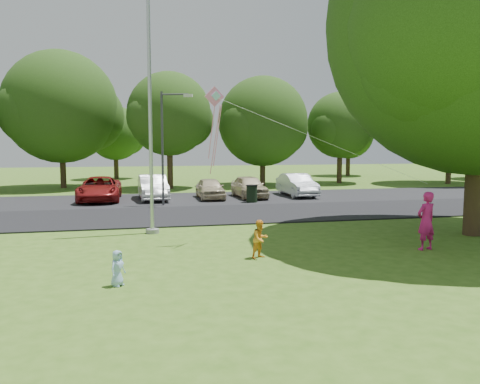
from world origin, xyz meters
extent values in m
plane|color=#3A631A|center=(0.00, 0.00, 0.00)|extent=(120.00, 120.00, 0.00)
cube|color=black|center=(0.00, 9.00, 0.03)|extent=(60.00, 6.00, 0.06)
cube|color=black|center=(0.00, 15.50, 0.03)|extent=(42.00, 7.00, 0.06)
cylinder|color=#B7BABF|center=(-3.50, 5.00, 5.00)|extent=(0.14, 0.14, 10.00)
cylinder|color=gray|center=(-3.50, 5.00, 0.08)|extent=(0.50, 0.50, 0.16)
cylinder|color=#3F3F44|center=(-2.67, 12.74, 3.07)|extent=(0.12, 0.12, 6.15)
cylinder|color=#3F3F44|center=(-1.98, 12.52, 5.99)|extent=(1.40, 0.51, 0.09)
cube|color=silver|center=(-1.30, 12.31, 5.92)|extent=(0.51, 0.35, 0.14)
cylinder|color=black|center=(2.36, 12.97, 0.50)|extent=(0.62, 0.62, 0.99)
cylinder|color=black|center=(2.36, 12.97, 1.02)|extent=(0.66, 0.66, 0.06)
cylinder|color=#332316|center=(8.07, 2.07, 1.93)|extent=(0.62, 0.62, 3.87)
sphere|color=#1C380F|center=(5.87, 0.70, 7.17)|extent=(6.61, 6.61, 6.61)
sphere|color=#1C380F|center=(5.77, 1.07, 6.47)|extent=(5.73, 5.73, 5.73)
cylinder|color=#332316|center=(-9.60, 25.24, 1.60)|extent=(0.44, 0.44, 3.19)
sphere|color=#1C380F|center=(-9.60, 25.24, 6.17)|extent=(8.50, 8.50, 8.50)
sphere|color=#1C380F|center=(-7.68, 26.09, 5.53)|extent=(5.53, 5.53, 5.53)
sphere|color=#1C380F|center=(-11.30, 24.17, 5.74)|extent=(5.10, 5.10, 5.10)
cylinder|color=#332316|center=(-1.58, 22.90, 1.71)|extent=(0.44, 0.44, 3.43)
sphere|color=#1C380F|center=(-1.58, 22.90, 5.62)|extent=(6.27, 6.27, 6.27)
sphere|color=#1C380F|center=(-0.17, 23.53, 5.15)|extent=(4.07, 4.07, 4.07)
sphere|color=#1C380F|center=(-2.84, 22.12, 5.31)|extent=(3.76, 3.76, 3.76)
cylinder|color=#332316|center=(6.03, 24.17, 1.33)|extent=(0.44, 0.44, 2.66)
sphere|color=#1C380F|center=(6.03, 24.17, 5.20)|extent=(7.27, 7.27, 7.27)
sphere|color=#1C380F|center=(7.66, 24.89, 4.66)|extent=(4.72, 4.72, 4.72)
sphere|color=#1C380F|center=(4.57, 23.26, 4.84)|extent=(4.36, 4.36, 4.36)
cylinder|color=#332316|center=(13.12, 24.89, 1.51)|extent=(0.44, 0.44, 3.02)
sphere|color=#1C380F|center=(13.12, 24.89, 5.00)|extent=(5.67, 5.67, 5.67)
sphere|color=#1C380F|center=(14.39, 25.46, 4.58)|extent=(3.68, 3.68, 3.68)
sphere|color=#1C380F|center=(11.98, 24.18, 4.72)|extent=(3.40, 3.40, 3.40)
cylinder|color=#332316|center=(21.92, 22.25, 1.71)|extent=(0.44, 0.44, 3.42)
sphere|color=#1C380F|center=(21.92, 22.25, 6.49)|extent=(8.77, 8.77, 8.77)
sphere|color=#1C380F|center=(23.89, 23.13, 5.84)|extent=(5.70, 5.70, 5.70)
sphere|color=#1C380F|center=(20.17, 21.15, 6.06)|extent=(5.26, 5.26, 5.26)
cylinder|color=#332316|center=(-6.00, 34.00, 1.30)|extent=(0.44, 0.44, 2.60)
sphere|color=#1C380F|center=(-6.00, 34.00, 4.42)|extent=(5.20, 5.20, 5.20)
sphere|color=#1C380F|center=(-4.83, 34.52, 4.03)|extent=(3.38, 3.38, 3.38)
sphere|color=#1C380F|center=(-7.04, 33.35, 4.16)|extent=(3.12, 3.12, 3.12)
cylinder|color=#332316|center=(18.00, 33.50, 1.30)|extent=(0.44, 0.44, 2.60)
sphere|color=#1C380F|center=(18.00, 33.50, 4.42)|extent=(5.20, 5.20, 5.20)
sphere|color=#1C380F|center=(19.17, 34.02, 4.03)|extent=(3.38, 3.38, 3.38)
sphere|color=#1C380F|center=(16.96, 32.85, 4.16)|extent=(3.12, 3.12, 3.12)
imported|color=maroon|center=(-6.19, 15.58, 0.76)|extent=(2.36, 5.07, 1.41)
imported|color=silver|center=(-3.12, 15.54, 0.80)|extent=(1.80, 4.54, 1.47)
imported|color=#C6B793|center=(0.29, 15.23, 0.69)|extent=(1.50, 3.71, 1.26)
imported|color=#C6B793|center=(2.75, 15.29, 0.75)|extent=(1.83, 4.12, 1.38)
imported|color=#B2B7BF|center=(5.96, 15.51, 0.77)|extent=(1.58, 4.35, 1.42)
imported|color=#C91A72|center=(4.93, 0.26, 0.93)|extent=(0.76, 0.59, 1.87)
imported|color=orange|center=(-0.50, 0.35, 0.57)|extent=(0.69, 0.64, 1.14)
imported|color=#95BBE4|center=(-4.52, -1.58, 0.43)|extent=(0.48, 0.50, 0.87)
cube|color=pink|center=(-1.46, 2.74, 4.94)|extent=(0.67, 0.16, 0.67)
cube|color=#8CC6E5|center=(-1.41, 2.71, 4.96)|extent=(0.33, 0.09, 0.32)
cylinder|color=white|center=(1.73, 1.50, 3.53)|extent=(6.39, 2.49, 2.83)
cylinder|color=pink|center=(-1.56, 2.74, 3.78)|extent=(0.22, 0.28, 1.80)
cylinder|color=pink|center=(-1.36, 2.79, 3.63)|extent=(0.25, 0.47, 2.05)
cylinder|color=pink|center=(-1.46, 2.66, 3.49)|extent=(0.27, 0.69, 2.29)
camera|label=1|loc=(-4.01, -12.80, 3.36)|focal=35.00mm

